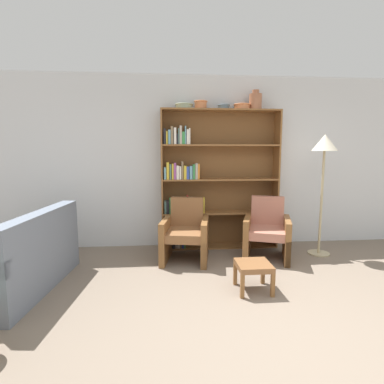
{
  "coord_description": "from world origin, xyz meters",
  "views": [
    {
      "loc": [
        -0.99,
        -2.2,
        1.54
      ],
      "look_at": [
        -0.62,
        2.21,
        0.95
      ],
      "focal_mm": 28.0,
      "sensor_mm": 36.0,
      "label": 1
    }
  ],
  "objects": [
    {
      "name": "ground_plane",
      "position": [
        0.0,
        0.0,
        0.0
      ],
      "size": [
        24.0,
        24.0,
        0.0
      ],
      "primitive_type": "plane",
      "color": "#7A6B5B"
    },
    {
      "name": "wall_back",
      "position": [
        0.0,
        2.69,
        1.38
      ],
      "size": [
        12.0,
        0.06,
        2.75
      ],
      "color": "silver",
      "rests_on": "ground"
    },
    {
      "name": "bookshelf",
      "position": [
        -0.33,
        2.52,
        1.08
      ],
      "size": [
        1.86,
        0.3,
        2.2
      ],
      "color": "brown",
      "rests_on": "ground"
    },
    {
      "name": "bowl_cream",
      "position": [
        -0.71,
        2.5,
        2.24
      ],
      "size": [
        0.28,
        0.28,
        0.08
      ],
      "color": "gray",
      "rests_on": "bookshelf"
    },
    {
      "name": "bowl_copper",
      "position": [
        -0.46,
        2.5,
        2.27
      ],
      "size": [
        0.21,
        0.21,
        0.13
      ],
      "color": "#C67547",
      "rests_on": "bookshelf"
    },
    {
      "name": "bowl_brass",
      "position": [
        -0.1,
        2.5,
        2.24
      ],
      "size": [
        0.19,
        0.19,
        0.07
      ],
      "color": "slate",
      "rests_on": "bookshelf"
    },
    {
      "name": "bowl_stoneware",
      "position": [
        0.19,
        2.5,
        2.24
      ],
      "size": [
        0.27,
        0.27,
        0.09
      ],
      "color": "#C67547",
      "rests_on": "bookshelf"
    },
    {
      "name": "vase_tall",
      "position": [
        0.4,
        2.5,
        2.33
      ],
      "size": [
        0.2,
        0.2,
        0.3
      ],
      "color": "#A36647",
      "rests_on": "bookshelf"
    },
    {
      "name": "couch",
      "position": [
        -2.67,
        1.18,
        0.31
      ],
      "size": [
        1.0,
        1.65,
        0.89
      ],
      "rotation": [
        0.0,
        0.0,
        1.47
      ],
      "color": "slate",
      "rests_on": "ground"
    },
    {
      "name": "armchair_leather",
      "position": [
        -0.73,
        1.97,
        0.39
      ],
      "size": [
        0.75,
        0.78,
        0.87
      ],
      "rotation": [
        0.0,
        0.0,
        2.97
      ],
      "color": "brown",
      "rests_on": "ground"
    },
    {
      "name": "armchair_cushioned",
      "position": [
        0.47,
        1.97,
        0.39
      ],
      "size": [
        0.83,
        0.85,
        0.87
      ],
      "rotation": [
        0.0,
        0.0,
        2.81
      ],
      "color": "brown",
      "rests_on": "ground"
    },
    {
      "name": "floor_lamp",
      "position": [
        1.31,
        2.03,
        1.54
      ],
      "size": [
        0.37,
        0.37,
        1.8
      ],
      "color": "tan",
      "rests_on": "ground"
    },
    {
      "name": "footstool",
      "position": [
        -0.04,
        0.92,
        0.26
      ],
      "size": [
        0.37,
        0.37,
        0.32
      ],
      "color": "brown",
      "rests_on": "ground"
    }
  ]
}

